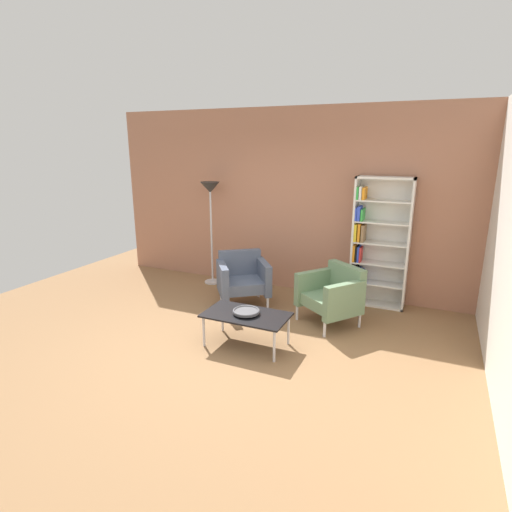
{
  "coord_description": "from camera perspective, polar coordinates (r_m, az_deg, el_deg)",
  "views": [
    {
      "loc": [
        2.16,
        -3.76,
        2.33
      ],
      "look_at": [
        0.09,
        0.84,
        0.95
      ],
      "focal_mm": 28.65,
      "sensor_mm": 36.0,
      "label": 1
    }
  ],
  "objects": [
    {
      "name": "coffee_table_low",
      "position": [
        4.87,
        -1.37,
        -8.45
      ],
      "size": [
        1.0,
        0.56,
        0.4
      ],
      "color": "black",
      "rests_on": "ground_plane"
    },
    {
      "name": "armchair_spare_guest",
      "position": [
        5.55,
        10.64,
        -5.18
      ],
      "size": [
        0.95,
        0.94,
        0.78
      ],
      "rotation": [
        0.0,
        0.0,
        -0.64
      ],
      "color": "slate",
      "rests_on": "ground_plane"
    },
    {
      "name": "ground_plane",
      "position": [
        4.92,
        -5.11,
        -13.01
      ],
      "size": [
        8.32,
        8.32,
        0.0
      ],
      "primitive_type": "plane",
      "color": "olive"
    },
    {
      "name": "brick_back_panel",
      "position": [
        6.65,
        5.07,
        7.62
      ],
      "size": [
        6.4,
        0.12,
        2.9
      ],
      "primitive_type": "cube",
      "color": "#A87056",
      "rests_on": "ground_plane"
    },
    {
      "name": "decorative_bowl",
      "position": [
        4.85,
        -1.38,
        -7.73
      ],
      "size": [
        0.32,
        0.32,
        0.05
      ],
      "color": "#4C4C51",
      "rests_on": "coffee_table_low"
    },
    {
      "name": "armchair_corner_red",
      "position": [
        6.1,
        -1.89,
        -3.02
      ],
      "size": [
        0.95,
        0.94,
        0.78
      ],
      "rotation": [
        0.0,
        0.0,
        0.64
      ],
      "color": "#4C566B",
      "rests_on": "ground_plane"
    },
    {
      "name": "floor_lamp_torchiere",
      "position": [
        6.88,
        -6.38,
        7.83
      ],
      "size": [
        0.32,
        0.32,
        1.74
      ],
      "color": "silver",
      "rests_on": "ground_plane"
    },
    {
      "name": "bookshelf_tall",
      "position": [
        6.22,
        16.35,
        1.61
      ],
      "size": [
        0.8,
        0.3,
        1.9
      ],
      "color": "silver",
      "rests_on": "ground_plane"
    }
  ]
}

